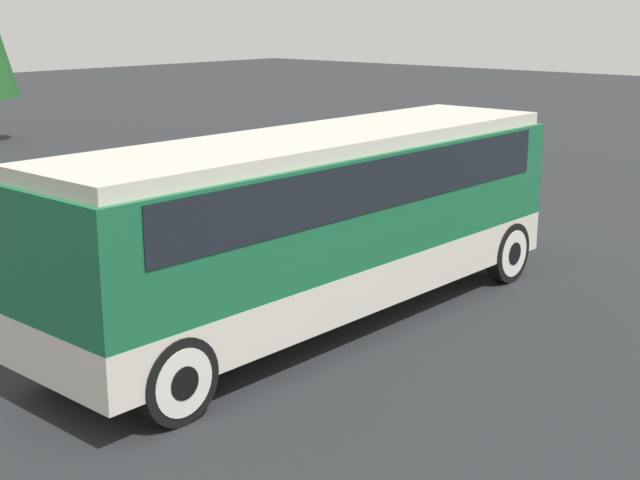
% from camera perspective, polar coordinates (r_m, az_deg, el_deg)
% --- Properties ---
extents(ground_plane, '(120.00, 120.00, 0.00)m').
position_cam_1_polar(ground_plane, '(15.03, 0.00, -5.31)').
color(ground_plane, '#26282B').
extents(tour_bus, '(10.22, 2.59, 3.20)m').
position_cam_1_polar(tour_bus, '(14.56, 0.25, 1.96)').
color(tour_bus, silver).
rests_on(tour_bus, ground_plane).
extents(parked_car_near, '(4.68, 1.95, 1.39)m').
position_cam_1_polar(parked_car_near, '(19.56, -11.49, 1.22)').
color(parked_car_near, silver).
rests_on(parked_car_near, ground_plane).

